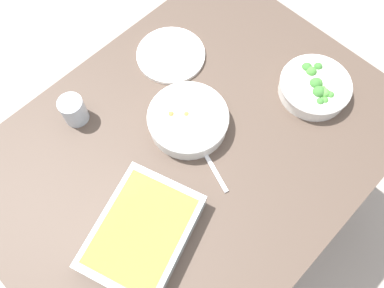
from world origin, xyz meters
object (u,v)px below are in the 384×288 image
(broccoli_bowl, at_px, (315,87))
(drink_cup, at_px, (74,111))
(baking_dish, at_px, (142,233))
(spoon_by_stew, at_px, (207,158))
(stew_bowl, at_px, (188,120))
(side_plate, at_px, (171,55))

(broccoli_bowl, bearing_deg, drink_cup, -38.34)
(broccoli_bowl, xyz_separation_m, baking_dish, (0.66, -0.04, 0.00))
(drink_cup, bearing_deg, broccoli_bowl, 141.66)
(broccoli_bowl, height_order, spoon_by_stew, broccoli_bowl)
(stew_bowl, bearing_deg, drink_cup, -49.74)
(drink_cup, bearing_deg, spoon_by_stew, 115.66)
(baking_dish, bearing_deg, drink_cup, -103.72)
(spoon_by_stew, bearing_deg, baking_dish, 6.83)
(stew_bowl, relative_size, spoon_by_stew, 1.37)
(baking_dish, height_order, drink_cup, drink_cup)
(drink_cup, height_order, spoon_by_stew, drink_cup)
(broccoli_bowl, relative_size, drink_cup, 2.53)
(side_plate, bearing_deg, baking_dish, 38.88)
(drink_cup, height_order, side_plate, drink_cup)
(stew_bowl, xyz_separation_m, spoon_by_stew, (0.04, 0.11, -0.03))
(baking_dish, distance_m, spoon_by_stew, 0.28)
(broccoli_bowl, xyz_separation_m, spoon_by_stew, (0.39, -0.08, -0.03))
(spoon_by_stew, bearing_deg, broccoli_bowl, 168.64)
(broccoli_bowl, xyz_separation_m, drink_cup, (0.56, -0.44, 0.01))
(stew_bowl, relative_size, drink_cup, 2.77)
(broccoli_bowl, relative_size, spoon_by_stew, 1.25)
(drink_cup, relative_size, side_plate, 0.39)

